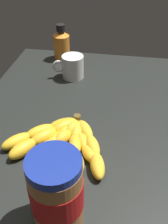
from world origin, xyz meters
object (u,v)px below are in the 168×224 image
at_px(honey_bottle, 61,44).
at_px(peanut_butter_jar, 57,192).
at_px(coffee_mug, 72,67).
at_px(banana_bunch, 63,139).

bearing_deg(honey_bottle, peanut_butter_jar, 12.86).
xyz_separation_m(peanut_butter_jar, coffee_mug, (-0.55, -0.08, -0.04)).
xyz_separation_m(peanut_butter_jar, honey_bottle, (-0.70, -0.16, -0.02)).
relative_size(peanut_butter_jar, honey_bottle, 1.18).
bearing_deg(peanut_butter_jar, coffee_mug, -171.23).
distance_m(banana_bunch, coffee_mug, 0.35).
bearing_deg(peanut_butter_jar, honey_bottle, -167.14).
bearing_deg(coffee_mug, banana_bunch, 7.36).
bearing_deg(banana_bunch, coffee_mug, -172.64).
height_order(peanut_butter_jar, honey_bottle, peanut_butter_jar).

